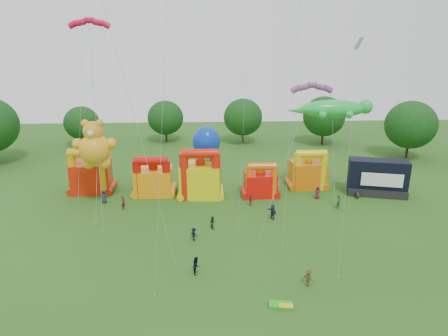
{
  "coord_description": "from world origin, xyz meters",
  "views": [
    {
      "loc": [
        0.19,
        -26.93,
        21.82
      ],
      "look_at": [
        2.3,
        18.0,
        7.08
      ],
      "focal_mm": 32.0,
      "sensor_mm": 36.0,
      "label": 1
    }
  ],
  "objects_px": {
    "octopus_kite": "(213,162)",
    "gecko_kite": "(333,119)",
    "bouncy_castle_0": "(91,175)",
    "bouncy_castle_2": "(200,178)",
    "stage_trailer": "(377,178)",
    "spectator_0": "(104,197)",
    "spectator_4": "(251,200)",
    "teddy_bear_kite": "(95,159)"
  },
  "relations": [
    {
      "from": "stage_trailer",
      "to": "teddy_bear_kite",
      "type": "bearing_deg",
      "value": -175.35
    },
    {
      "from": "bouncy_castle_2",
      "to": "gecko_kite",
      "type": "relative_size",
      "value": 0.54
    },
    {
      "from": "bouncy_castle_0",
      "to": "stage_trailer",
      "type": "relative_size",
      "value": 0.8
    },
    {
      "from": "bouncy_castle_0",
      "to": "spectator_0",
      "type": "relative_size",
      "value": 3.7
    },
    {
      "from": "octopus_kite",
      "to": "spectator_0",
      "type": "height_order",
      "value": "octopus_kite"
    },
    {
      "from": "bouncy_castle_0",
      "to": "octopus_kite",
      "type": "xyz_separation_m",
      "value": [
        17.96,
        -1.12,
        1.97
      ]
    },
    {
      "from": "bouncy_castle_0",
      "to": "teddy_bear_kite",
      "type": "xyz_separation_m",
      "value": [
        2.64,
        -6.18,
        4.3
      ]
    },
    {
      "from": "stage_trailer",
      "to": "teddy_bear_kite",
      "type": "relative_size",
      "value": 0.72
    },
    {
      "from": "octopus_kite",
      "to": "spectator_4",
      "type": "bearing_deg",
      "value": -45.66
    },
    {
      "from": "stage_trailer",
      "to": "teddy_bear_kite",
      "type": "xyz_separation_m",
      "value": [
        -39.04,
        -3.18,
        4.41
      ]
    },
    {
      "from": "octopus_kite",
      "to": "gecko_kite",
      "type": "bearing_deg",
      "value": -5.14
    },
    {
      "from": "gecko_kite",
      "to": "spectator_0",
      "type": "height_order",
      "value": "gecko_kite"
    },
    {
      "from": "gecko_kite",
      "to": "spectator_4",
      "type": "bearing_deg",
      "value": -162.77
    },
    {
      "from": "teddy_bear_kite",
      "to": "octopus_kite",
      "type": "xyz_separation_m",
      "value": [
        15.31,
        5.06,
        -2.33
      ]
    },
    {
      "from": "bouncy_castle_0",
      "to": "octopus_kite",
      "type": "height_order",
      "value": "octopus_kite"
    },
    {
      "from": "stage_trailer",
      "to": "spectator_0",
      "type": "height_order",
      "value": "stage_trailer"
    },
    {
      "from": "spectator_0",
      "to": "spectator_4",
      "type": "xyz_separation_m",
      "value": [
        20.15,
        -1.8,
        -0.18
      ]
    },
    {
      "from": "stage_trailer",
      "to": "octopus_kite",
      "type": "relative_size",
      "value": 0.88
    },
    {
      "from": "bouncy_castle_0",
      "to": "spectator_4",
      "type": "xyz_separation_m",
      "value": [
        22.94,
        -6.22,
        -1.88
      ]
    },
    {
      "from": "bouncy_castle_2",
      "to": "teddy_bear_kite",
      "type": "xyz_separation_m",
      "value": [
        -13.47,
        -3.6,
        4.13
      ]
    },
    {
      "from": "octopus_kite",
      "to": "spectator_0",
      "type": "xyz_separation_m",
      "value": [
        -15.17,
        -3.3,
        -3.67
      ]
    },
    {
      "from": "bouncy_castle_0",
      "to": "bouncy_castle_2",
      "type": "distance_m",
      "value": 16.32
    },
    {
      "from": "bouncy_castle_0",
      "to": "stage_trailer",
      "type": "distance_m",
      "value": 41.79
    },
    {
      "from": "octopus_kite",
      "to": "bouncy_castle_0",
      "type": "bearing_deg",
      "value": 176.44
    },
    {
      "from": "spectator_4",
      "to": "bouncy_castle_0",
      "type": "bearing_deg",
      "value": -86.2
    },
    {
      "from": "gecko_kite",
      "to": "octopus_kite",
      "type": "bearing_deg",
      "value": 174.86
    },
    {
      "from": "gecko_kite",
      "to": "spectator_4",
      "type": "xyz_separation_m",
      "value": [
        -11.62,
        -3.6,
        -10.4
      ]
    },
    {
      "from": "bouncy_castle_0",
      "to": "octopus_kite",
      "type": "distance_m",
      "value": 18.1
    },
    {
      "from": "teddy_bear_kite",
      "to": "spectator_4",
      "type": "xyz_separation_m",
      "value": [
        20.29,
        -0.04,
        -6.18
      ]
    },
    {
      "from": "bouncy_castle_2",
      "to": "stage_trailer",
      "type": "relative_size",
      "value": 0.86
    },
    {
      "from": "spectator_0",
      "to": "gecko_kite",
      "type": "bearing_deg",
      "value": -2.49
    },
    {
      "from": "bouncy_castle_2",
      "to": "stage_trailer",
      "type": "bearing_deg",
      "value": -0.95
    },
    {
      "from": "bouncy_castle_0",
      "to": "teddy_bear_kite",
      "type": "height_order",
      "value": "teddy_bear_kite"
    },
    {
      "from": "bouncy_castle_2",
      "to": "gecko_kite",
      "type": "distance_m",
      "value": 20.24
    },
    {
      "from": "bouncy_castle_2",
      "to": "bouncy_castle_0",
      "type": "bearing_deg",
      "value": 170.92
    },
    {
      "from": "bouncy_castle_0",
      "to": "bouncy_castle_2",
      "type": "bearing_deg",
      "value": -9.08
    },
    {
      "from": "stage_trailer",
      "to": "spectator_4",
      "type": "distance_m",
      "value": 19.1
    },
    {
      "from": "spectator_0",
      "to": "spectator_4",
      "type": "distance_m",
      "value": 20.23
    },
    {
      "from": "spectator_4",
      "to": "spectator_0",
      "type": "bearing_deg",
      "value": -76.14
    },
    {
      "from": "gecko_kite",
      "to": "stage_trailer",
      "type": "bearing_deg",
      "value": -3.12
    },
    {
      "from": "bouncy_castle_0",
      "to": "gecko_kite",
      "type": "bearing_deg",
      "value": -4.32
    },
    {
      "from": "bouncy_castle_0",
      "to": "spectator_0",
      "type": "height_order",
      "value": "bouncy_castle_0"
    }
  ]
}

